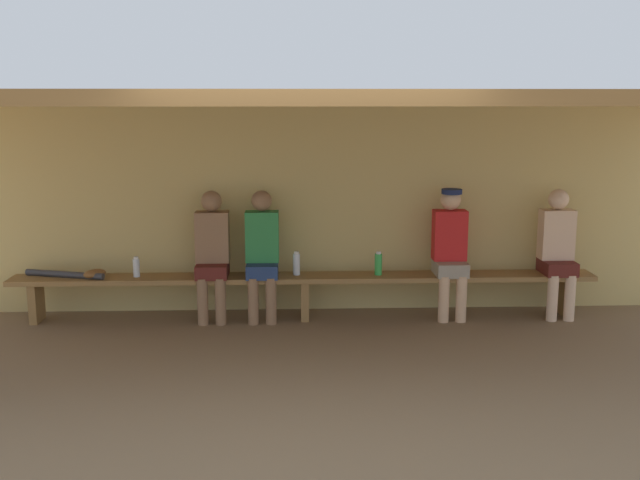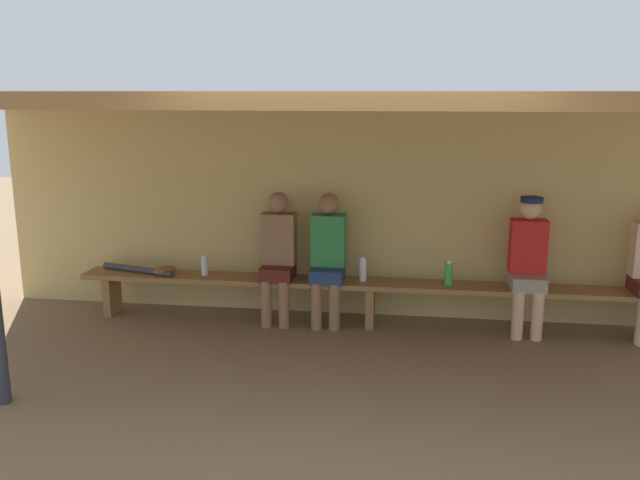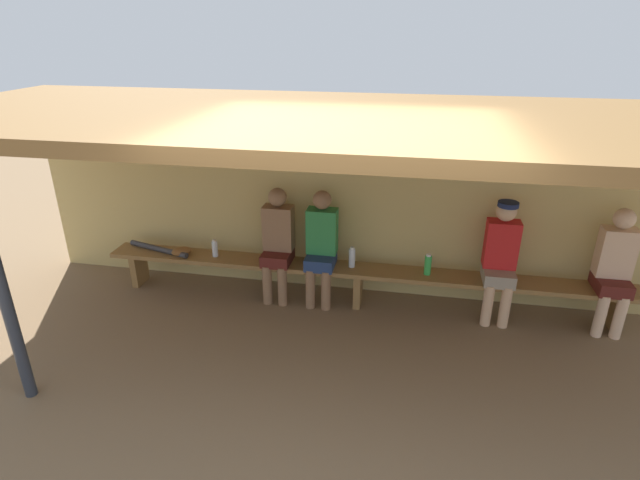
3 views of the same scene
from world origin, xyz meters
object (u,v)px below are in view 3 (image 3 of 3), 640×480
object	(u,v)px
water_bottle_blue	(215,248)
baseball_bat	(159,249)
bench	(358,274)
baseball_glove_worn	(181,251)
player_with_sunglasses	(615,266)
player_shirtless_tan	(501,256)
player_in_blue	(321,244)
player_in_red	(278,240)
water_bottle_green	(428,265)
support_post	(1,284)
water_bottle_clear	(352,257)

from	to	relation	value
water_bottle_blue	baseball_bat	xyz separation A→B (m)	(-0.73, -0.00, -0.07)
bench	baseball_glove_worn	bearing A→B (deg)	-179.05
player_with_sunglasses	bench	bearing A→B (deg)	-179.93
player_with_sunglasses	baseball_bat	xyz separation A→B (m)	(-5.08, -0.00, -0.24)
player_shirtless_tan	baseball_bat	bearing A→B (deg)	-179.95
player_in_blue	bench	bearing A→B (deg)	-0.41
player_with_sunglasses	water_bottle_blue	bearing A→B (deg)	179.98
player_in_red	water_bottle_green	xyz separation A→B (m)	(1.70, -0.01, -0.15)
support_post	player_shirtless_tan	xyz separation A→B (m)	(4.15, 2.10, -0.35)
water_bottle_blue	water_bottle_green	distance (m)	2.48
bench	player_in_blue	xyz separation A→B (m)	(-0.43, 0.00, 0.34)
water_bottle_clear	player_with_sunglasses	bearing A→B (deg)	-0.52
player_in_red	water_bottle_blue	world-z (taller)	player_in_red
bench	water_bottle_clear	bearing A→B (deg)	161.67
player_with_sunglasses	water_bottle_green	size ratio (longest dim) A/B	5.46
player_with_sunglasses	baseball_glove_worn	world-z (taller)	player_with_sunglasses
baseball_glove_worn	bench	bearing A→B (deg)	-45.02
player_shirtless_tan	baseball_glove_worn	xyz separation A→B (m)	(-3.64, -0.04, -0.24)
player_with_sunglasses	water_bottle_green	distance (m)	1.87
support_post	player_in_blue	size ratio (longest dim) A/B	1.65
water_bottle_green	baseball_glove_worn	bearing A→B (deg)	-179.35
support_post	player_shirtless_tan	distance (m)	4.67
player_in_red	baseball_glove_worn	bearing A→B (deg)	-178.15
baseball_glove_worn	player_in_blue	bearing A→B (deg)	-44.67
support_post	player_in_blue	distance (m)	3.07
support_post	player_with_sunglasses	xyz separation A→B (m)	(5.27, 2.10, -0.37)
player_with_sunglasses	player_shirtless_tan	xyz separation A→B (m)	(-1.12, 0.00, 0.02)
water_bottle_blue	player_in_red	bearing A→B (deg)	-0.10
player_in_red	water_bottle_blue	distance (m)	0.79
player_with_sunglasses	player_in_red	distance (m)	3.57
baseball_glove_worn	baseball_bat	xyz separation A→B (m)	(-0.31, 0.04, -0.01)
player_with_sunglasses	water_bottle_clear	xyz separation A→B (m)	(-2.71, 0.02, -0.15)
player_in_blue	water_bottle_clear	size ratio (longest dim) A/B	5.47
bench	player_with_sunglasses	distance (m)	2.65
bench	player_in_red	xyz separation A→B (m)	(-0.94, 0.00, 0.34)
support_post	water_bottle_blue	xyz separation A→B (m)	(0.93, 2.10, -0.54)
player_shirtless_tan	water_bottle_green	distance (m)	0.76
player_with_sunglasses	baseball_bat	bearing A→B (deg)	-179.97
player_with_sunglasses	player_shirtless_tan	distance (m)	1.12
support_post	baseball_glove_worn	bearing A→B (deg)	76.02
support_post	water_bottle_clear	distance (m)	3.37
water_bottle_clear	water_bottle_green	distance (m)	0.84
bench	player_in_red	size ratio (longest dim) A/B	4.49
support_post	baseball_bat	bearing A→B (deg)	84.58
player_in_blue	water_bottle_blue	size ratio (longest dim) A/B	6.39
player_with_sunglasses	water_bottle_green	xyz separation A→B (m)	(-1.87, -0.01, -0.15)
water_bottle_green	baseball_glove_worn	world-z (taller)	water_bottle_green
player_with_sunglasses	water_bottle_clear	bearing A→B (deg)	179.48
support_post	bench	xyz separation A→B (m)	(2.65, 2.10, -0.71)
bench	player_in_blue	world-z (taller)	player_in_blue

